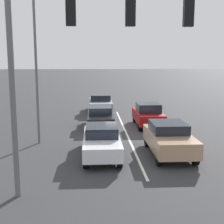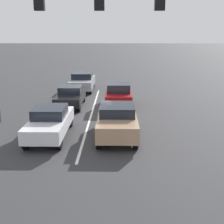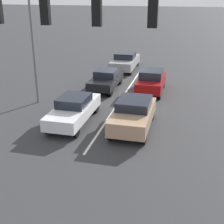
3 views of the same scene
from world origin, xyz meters
name	(u,v)px [view 1 (image 1 of 3)]	position (x,y,z in m)	size (l,w,h in m)	color
ground_plane	(123,127)	(0.00, 0.00, 0.00)	(240.00, 240.00, 0.00)	#333335
lane_stripe_left_divider	(126,133)	(0.00, 1.93, 0.01)	(0.12, 15.86, 0.01)	silver
car_white_midlane_front	(102,140)	(1.70, 6.47, 0.77)	(1.73, 4.66, 1.49)	silver
car_tan_leftlane_front	(169,138)	(-1.62, 6.50, 0.83)	(1.90, 4.29, 1.58)	tan
car_black_midlane_second	(100,117)	(1.61, 0.02, 0.74)	(1.73, 4.23, 1.41)	black
car_maroon_leftlane_second	(148,115)	(-1.72, 0.00, 0.84)	(1.74, 4.05, 1.64)	maroon
car_gray_midlane_third	(100,103)	(1.45, -6.14, 0.78)	(1.95, 4.78, 1.56)	gray
traffic_signal_gantry	(107,36)	(1.62, 10.84, 5.41)	(9.28, 0.37, 7.19)	slate
street_lamp_right_shoulder	(39,58)	(4.96, 3.97, 4.71)	(1.77, 0.24, 8.23)	slate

